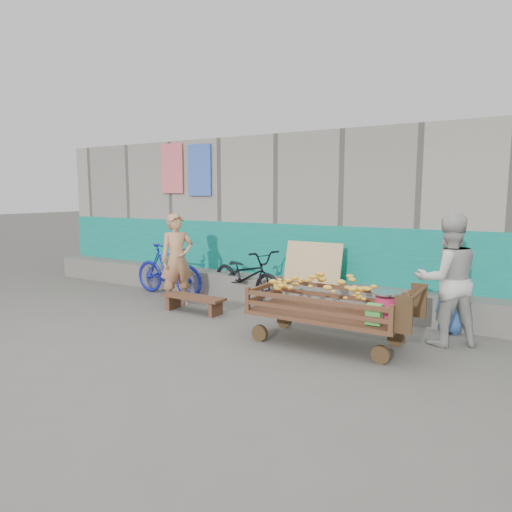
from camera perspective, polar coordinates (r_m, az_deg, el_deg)
The scene contains 9 objects.
ground at distance 6.07m, azimuth -4.34°, elevation -10.86°, with size 80.00×80.00×0.00m, color #5A5752.
building_wall at distance 9.37m, azimuth 10.02°, elevation 4.78°, with size 12.00×3.50×3.00m.
banana_cart at distance 5.98m, azimuth 8.60°, elevation -5.15°, with size 2.11×0.96×0.90m.
bench at distance 7.60m, azimuth -7.76°, elevation -5.50°, with size 1.10×0.33×0.27m.
vendor_man at distance 8.02m, azimuth -9.84°, elevation -0.46°, with size 0.59×0.38×1.61m, color tan.
woman at distance 6.33m, azimuth 22.78°, elevation -2.75°, with size 0.82×0.64×1.69m, color beige.
child at distance 6.92m, azimuth 23.20°, elevation -5.53°, with size 0.41×0.27×0.84m, color #2F559C.
bicycle_dark at distance 8.09m, azimuth -1.24°, elevation -2.54°, with size 0.65×1.86×0.98m, color black.
bicycle_blue at distance 8.90m, azimuth -10.88°, elevation -1.72°, with size 0.46×1.63×0.98m, color #151D9F.
Camera 1 is at (3.33, -4.69, 1.94)m, focal length 32.00 mm.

